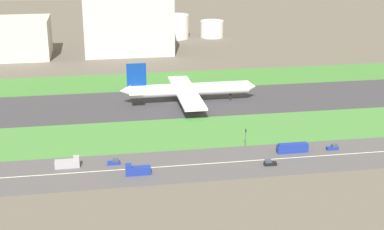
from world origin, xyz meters
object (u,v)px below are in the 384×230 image
traffic_light (246,137)px  terminal_building (5,38)px  airliner (187,90)px  truck_1 (137,170)px  hangar_building (128,24)px  fuel_tank_east (212,29)px  car_3 (114,162)px  bus_0 (293,148)px  fuel_tank_west (139,30)px  car_0 (333,147)px  car_1 (270,163)px  truck_0 (68,163)px  fuel_tank_centre (176,26)px

traffic_light → terminal_building: 206.01m
airliner → truck_1: 83.50m
airliner → hangar_building: (-19.76, 114.00, 12.79)m
traffic_light → fuel_tank_east: fuel_tank_east is taller
airliner → terminal_building: 149.99m
car_3 → fuel_tank_east: 241.33m
airliner → truck_1: airliner is taller
bus_0 → hangar_building: (-48.22, 182.00, 17.21)m
terminal_building → fuel_tank_west: size_ratio=3.38×
airliner → terminal_building: bearing=130.5°
car_0 → traffic_light: traffic_light is taller
fuel_tank_east → car_1: bearing=-96.8°
terminal_building → truck_1: bearing=-70.5°
airliner → truck_0: size_ratio=7.74×
car_1 → truck_0: bearing=-8.2°
truck_0 → hangar_building: (32.82, 182.00, 17.36)m
car_0 → fuel_tank_east: bearing=89.8°
traffic_light → truck_0: bearing=-173.0°
terminal_building → car_3: bearing=-71.6°
car_3 → truck_1: size_ratio=0.52×
truck_0 → car_1: (69.25, -10.00, -0.75)m
fuel_tank_east → truck_1: bearing=-107.4°
truck_0 → truck_1: 25.21m
fuel_tank_centre → fuel_tank_east: (27.10, 0.00, -2.60)m
fuel_tank_centre → fuel_tank_west: bearing=180.0°
traffic_light → terminal_building: (-110.00, 174.01, 7.91)m
car_3 → truck_1: (7.36, -10.00, 0.75)m
bus_0 → airliner: bearing=112.7°
car_1 → fuel_tank_west: fuel_tank_west is taller
truck_0 → traffic_light: traffic_light is taller
terminal_building → fuel_tank_east: 149.33m
fuel_tank_west → car_0: bearing=-76.6°
airliner → bus_0: bearing=-67.3°
airliner → car_3: size_ratio=14.77×
car_0 → terminal_building: (-141.60, 182.00, 11.27)m
airliner → fuel_tank_centre: (17.86, 159.00, 2.52)m
truck_1 → airliner: bearing=-110.7°
bus_0 → truck_1: bearing=-170.2°
car_1 → terminal_building: bearing=-59.3°
fuel_tank_centre → terminal_building: bearing=-158.7°
terminal_building → fuel_tank_west: (87.72, 45.00, -4.97)m
car_0 → truck_1: 74.43m
bus_0 → traffic_light: 17.84m
car_0 → hangar_building: (-64.06, 182.00, 18.10)m
airliner → traffic_light: airliner is taller
truck_0 → bus_0: (81.04, 0.00, 0.15)m
traffic_light → hangar_building: hangar_building is taller
car_0 → truck_1: size_ratio=0.52×
fuel_tank_centre → traffic_light: bearing=-91.3°
fuel_tank_west → fuel_tank_centre: (27.44, 0.00, 1.53)m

